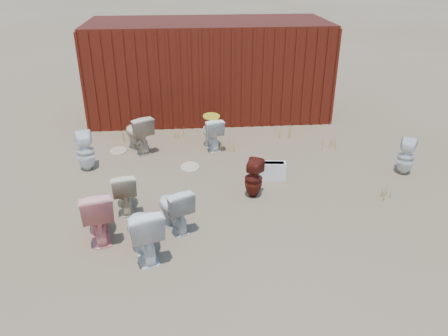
{
  "coord_description": "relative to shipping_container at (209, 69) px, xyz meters",
  "views": [
    {
      "loc": [
        -0.59,
        -6.17,
        3.89
      ],
      "look_at": [
        0.0,
        0.6,
        0.55
      ],
      "focal_mm": 35.0,
      "sensor_mm": 36.0,
      "label": 1
    }
  ],
  "objects": [
    {
      "name": "toilet_back_beige_right",
      "position": [
        -1.7,
        -4.9,
        -0.84
      ],
      "size": [
        0.53,
        0.77,
        0.72
      ],
      "primitive_type": "imported",
      "rotation": [
        0.0,
        0.0,
        3.33
      ],
      "color": "beige",
      "rests_on": "ground"
    },
    {
      "name": "toilet_back_a",
      "position": [
        -2.63,
        -3.3,
        -0.81
      ],
      "size": [
        0.44,
        0.44,
        0.79
      ],
      "primitive_type": "imported",
      "rotation": [
        0.0,
        0.0,
        3.41
      ],
      "color": "white",
      "rests_on": "ground"
    },
    {
      "name": "loose_tank",
      "position": [
        0.97,
        -4.04,
        -1.02
      ],
      "size": [
        0.52,
        0.25,
        0.35
      ],
      "primitive_type": "cube",
      "rotation": [
        0.0,
        0.0,
        -0.1
      ],
      "color": "white",
      "rests_on": "ground"
    },
    {
      "name": "toilet_front_pink",
      "position": [
        -2.0,
        -5.69,
        -0.78
      ],
      "size": [
        0.66,
        0.92,
        0.85
      ],
      "primitive_type": "imported",
      "rotation": [
        0.0,
        0.0,
        3.39
      ],
      "color": "pink",
      "rests_on": "ground"
    },
    {
      "name": "weed_clump_b",
      "position": [
        0.25,
        -2.6,
        -1.06
      ],
      "size": [
        0.32,
        0.32,
        0.29
      ],
      "primitive_type": "cone",
      "color": "#AD8E45",
      "rests_on": "ground"
    },
    {
      "name": "weed_clump_f",
      "position": [
        2.78,
        -4.94,
        -1.09
      ],
      "size": [
        0.28,
        0.28,
        0.22
      ],
      "primitive_type": "cone",
      "color": "#AD8E45",
      "rests_on": "ground"
    },
    {
      "name": "weed_clump_a",
      "position": [
        -1.93,
        -1.95,
        -1.06
      ],
      "size": [
        0.36,
        0.36,
        0.28
      ],
      "primitive_type": "cone",
      "color": "#AD8E45",
      "rests_on": "ground"
    },
    {
      "name": "toilet_back_yellowlid",
      "position": [
        -0.09,
        -2.43,
        -0.84
      ],
      "size": [
        0.56,
        0.79,
        0.73
      ],
      "primitive_type": "imported",
      "rotation": [
        0.0,
        0.0,
        3.37
      ],
      "color": "white",
      "rests_on": "ground"
    },
    {
      "name": "yellow_lid",
      "position": [
        -0.09,
        -2.43,
        -0.46
      ],
      "size": [
        0.37,
        0.46,
        0.02
      ],
      "primitive_type": "ellipsoid",
      "color": "gold",
      "rests_on": "toilet_back_yellowlid"
    },
    {
      "name": "ground",
      "position": [
        0.0,
        -5.2,
        -1.2
      ],
      "size": [
        100.0,
        100.0,
        0.0
      ],
      "primitive_type": "plane",
      "color": "brown",
      "rests_on": "ground"
    },
    {
      "name": "toilet_front_a",
      "position": [
        -0.86,
        -5.55,
        -0.83
      ],
      "size": [
        0.69,
        0.83,
        0.74
      ],
      "primitive_type": "imported",
      "rotation": [
        0.0,
        0.0,
        3.6
      ],
      "color": "silver",
      "rests_on": "ground"
    },
    {
      "name": "shipping_container",
      "position": [
        0.0,
        0.0,
        0.0
      ],
      "size": [
        6.0,
        2.4,
        2.4
      ],
      "primitive_type": "cube",
      "color": "#4F1A0D",
      "rests_on": "ground"
    },
    {
      "name": "toilet_back_e",
      "position": [
        3.6,
        -4.02,
        -0.84
      ],
      "size": [
        0.44,
        0.45,
        0.71
      ],
      "primitive_type": "imported",
      "rotation": [
        0.0,
        0.0,
        2.6
      ],
      "color": "white",
      "rests_on": "ground"
    },
    {
      "name": "loose_lid_far",
      "position": [
        -2.14,
        -2.45,
        -1.19
      ],
      "size": [
        0.39,
        0.49,
        0.02
      ],
      "primitive_type": "ellipsoid",
      "rotation": [
        0.0,
        0.0,
        0.07
      ],
      "color": "tan",
      "rests_on": "ground"
    },
    {
      "name": "toilet_front_maroon",
      "position": [
        0.52,
        -4.66,
        -0.85
      ],
      "size": [
        0.43,
        0.43,
        0.7
      ],
      "primitive_type": "imported",
      "rotation": [
        0.0,
        0.0,
        2.64
      ],
      "color": "#56170E",
      "rests_on": "ground"
    },
    {
      "name": "weed_clump_c",
      "position": [
        2.49,
        -2.67,
        -1.06
      ],
      "size": [
        0.36,
        0.36,
        0.29
      ],
      "primitive_type": "cone",
      "color": "#AD8E45",
      "rests_on": "ground"
    },
    {
      "name": "weed_clump_e",
      "position": [
        1.67,
        -1.93,
        -1.05
      ],
      "size": [
        0.34,
        0.34,
        0.3
      ],
      "primitive_type": "cone",
      "color": "#AD8E45",
      "rests_on": "ground"
    },
    {
      "name": "loose_lid_near",
      "position": [
        -0.59,
        -3.4,
        -1.19
      ],
      "size": [
        0.39,
        0.5,
        0.02
      ],
      "primitive_type": "ellipsoid",
      "rotation": [
        0.0,
        0.0,
        -0.01
      ],
      "color": "#C9B592",
      "rests_on": "ground"
    },
    {
      "name": "toilet_back_beige_left",
      "position": [
        -1.69,
        -2.44,
        -0.78
      ],
      "size": [
        0.81,
        0.94,
        0.83
      ],
      "primitive_type": "imported",
      "rotation": [
        0.0,
        0.0,
        3.66
      ],
      "color": "beige",
      "rests_on": "ground"
    },
    {
      "name": "weed_clump_d",
      "position": [
        -0.76,
        -1.7,
        -1.08
      ],
      "size": [
        0.3,
        0.3,
        0.23
      ],
      "primitive_type": "cone",
      "color": "#AD8E45",
      "rests_on": "ground"
    },
    {
      "name": "toilet_front_c",
      "position": [
        -1.28,
        -6.21,
        -0.78
      ],
      "size": [
        0.7,
        0.92,
        0.84
      ],
      "primitive_type": "imported",
      "rotation": [
        0.0,
        0.0,
        3.45
      ],
      "color": "white",
      "rests_on": "ground"
    }
  ]
}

